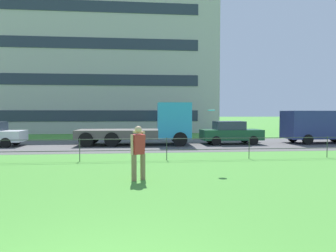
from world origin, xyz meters
The scene contains 8 objects.
street_strip centered at (0.00, 16.52, 0.00)m, with size 80.00×7.91×0.01m, color #565454.
park_fence centered at (0.00, 10.18, 0.67)m, with size 34.18×0.04×1.00m.
person_thrower centered at (0.63, 6.26, 0.92)m, with size 0.46×0.87×1.70m.
frisbee centered at (3.32, 7.76, 2.20)m, with size 0.38×0.38×0.04m.
flatbed_truck_center centered at (1.49, 16.58, 1.22)m, with size 7.38×2.66×2.75m.
car_dark_green_right centered at (6.80, 16.53, 0.78)m, with size 4.02×1.84×1.54m.
panel_van_far_right centered at (13.23, 16.57, 1.27)m, with size 5.04×2.17×2.24m.
apartment_building_background centered at (-5.40, 32.95, 7.38)m, with size 29.12×11.16×14.75m.
Camera 1 is at (0.65, -3.11, 2.11)m, focal length 32.21 mm.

